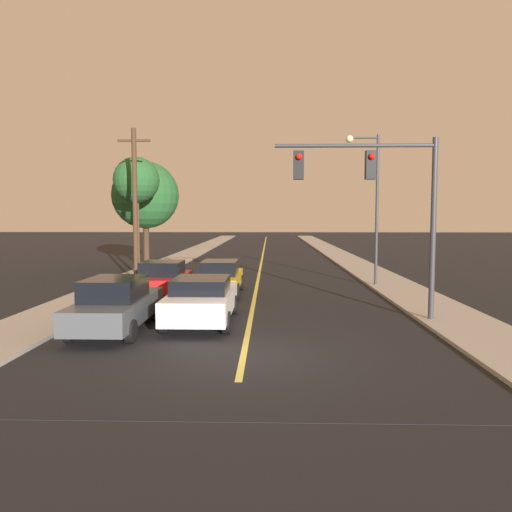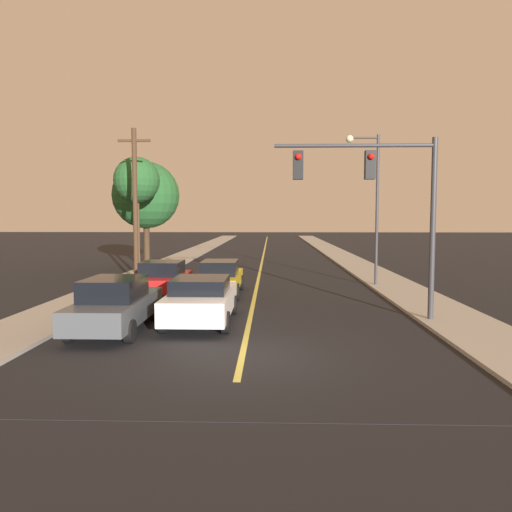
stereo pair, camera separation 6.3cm
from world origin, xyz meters
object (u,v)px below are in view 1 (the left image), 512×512
at_px(tree_left_far, 145,195).
at_px(traffic_signal_mast, 380,189).
at_px(car_near_lane_second, 220,277).
at_px(streetlamp_right, 370,190).
at_px(utility_pole_left, 135,203).
at_px(car_outer_lane_second, 163,278).
at_px(car_near_lane_front, 202,299).
at_px(tree_left_near, 136,181).
at_px(car_outer_lane_front, 116,304).

bearing_deg(tree_left_far, traffic_signal_mast, -54.16).
distance_m(car_near_lane_second, traffic_signal_mast, 8.66).
distance_m(car_near_lane_second, streetlamp_right, 8.46).
xyz_separation_m(car_near_lane_second, tree_left_far, (-5.84, 10.44, 4.01)).
relative_size(utility_pole_left, tree_left_far, 1.12).
distance_m(car_near_lane_second, car_outer_lane_second, 2.45).
bearing_deg(streetlamp_right, car_near_lane_second, -158.62).
xyz_separation_m(car_near_lane_second, traffic_signal_mast, (5.68, -5.51, 3.51)).
relative_size(car_outer_lane_second, tree_left_far, 0.60).
relative_size(streetlamp_right, utility_pole_left, 0.94).
height_order(traffic_signal_mast, tree_left_far, tree_left_far).
distance_m(utility_pole_left, tree_left_far, 7.51).
relative_size(car_near_lane_front, utility_pole_left, 0.62).
relative_size(tree_left_near, tree_left_far, 0.98).
distance_m(streetlamp_right, utility_pole_left, 11.52).
relative_size(traffic_signal_mast, tree_left_far, 0.85).
bearing_deg(traffic_signal_mast, car_near_lane_front, -176.58).
xyz_separation_m(car_outer_lane_front, tree_left_far, (-3.44, 17.47, 3.98)).
xyz_separation_m(car_near_lane_front, car_outer_lane_front, (-2.40, -1.18, 0.03)).
height_order(car_outer_lane_second, streetlamp_right, streetlamp_right).
relative_size(streetlamp_right, tree_left_near, 1.08).
height_order(streetlamp_right, tree_left_near, streetlamp_right).
height_order(car_outer_lane_front, tree_left_near, tree_left_near).
height_order(car_near_lane_second, car_outer_lane_front, car_outer_lane_front).
bearing_deg(tree_left_near, traffic_signal_mast, -47.90).
bearing_deg(utility_pole_left, traffic_signal_mast, -40.08).
distance_m(car_near_lane_front, streetlamp_right, 11.74).
bearing_deg(tree_left_near, car_outer_lane_front, -77.63).
height_order(streetlamp_right, tree_left_far, streetlamp_right).
relative_size(car_near_lane_second, tree_left_near, 0.72).
bearing_deg(utility_pole_left, streetlamp_right, -1.73).
relative_size(car_outer_lane_front, utility_pole_left, 0.62).
distance_m(traffic_signal_mast, streetlamp_right, 8.35).
bearing_deg(car_outer_lane_front, car_near_lane_second, 71.15).
xyz_separation_m(car_outer_lane_second, tree_left_near, (-3.03, 7.28, 4.67)).
relative_size(car_outer_lane_front, traffic_signal_mast, 0.82).
xyz_separation_m(traffic_signal_mast, utility_pole_left, (-10.21, 8.59, -0.19)).
relative_size(car_near_lane_front, car_outer_lane_second, 1.16).
bearing_deg(car_near_lane_second, car_outer_lane_second, -168.30).
height_order(car_near_lane_front, car_near_lane_second, car_near_lane_second).
bearing_deg(tree_left_far, car_outer_lane_front, -78.86).
bearing_deg(traffic_signal_mast, car_outer_lane_front, -169.35).
xyz_separation_m(utility_pole_left, tree_left_far, (-1.31, 7.36, 0.69)).
distance_m(car_outer_lane_front, streetlamp_right, 14.08).
xyz_separation_m(streetlamp_right, utility_pole_left, (-11.50, 0.35, -0.62)).
distance_m(car_outer_lane_front, car_outer_lane_second, 6.53).
xyz_separation_m(car_near_lane_second, utility_pole_left, (-4.53, 3.08, 3.32)).
bearing_deg(car_near_lane_front, streetlamp_right, 50.90).
xyz_separation_m(car_near_lane_front, streetlamp_right, (6.97, 8.58, 3.93)).
xyz_separation_m(car_outer_lane_front, streetlamp_right, (9.37, 9.76, 3.90)).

